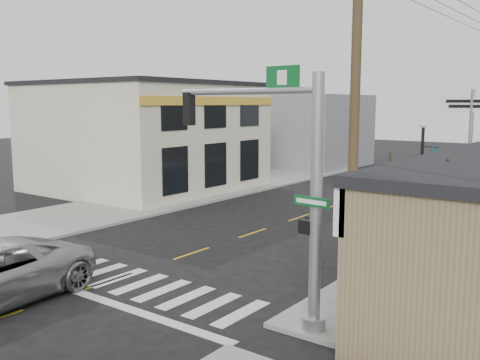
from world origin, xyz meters
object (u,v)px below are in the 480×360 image
Objects in this scene: fire_hydrant at (452,256)px; utility_pole_near at (354,127)px; dance_center_sign at (471,121)px; guide_sign at (404,199)px; bare_tree at (419,168)px; lamp_post at (423,173)px; traffic_signal_pole at (289,173)px.

utility_pole_near reaches higher than fire_hydrant.
dance_center_sign is at bearing 100.68° from fire_hydrant.
utility_pole_near reaches higher than guide_sign.
dance_center_sign reaches higher than bare_tree.
utility_pole_near reaches higher than dance_center_sign.
bare_tree is (2.21, -7.30, 1.05)m from lamp_post.
guide_sign is 6.66m from bare_tree.
lamp_post reaches higher than guide_sign.
bare_tree is at bearing 49.46° from utility_pole_near.
traffic_signal_pole is 0.67× the size of utility_pole_near.
dance_center_sign is (0.61, 15.03, 0.87)m from traffic_signal_pole.
fire_hydrant is 8.98m from dance_center_sign.
dance_center_sign is at bearing 93.10° from utility_pole_near.
fire_hydrant is 5.74m from bare_tree.
guide_sign is 7.97m from utility_pole_near.
lamp_post is at bearing -92.48° from dance_center_sign.
bare_tree is at bearing 54.98° from traffic_signal_pole.
utility_pole_near is (-1.22, -1.37, 1.10)m from bare_tree.
dance_center_sign reaches higher than lamp_post.
bare_tree is (0.22, -4.57, 3.46)m from fire_hydrant.
lamp_post is 8.99m from utility_pole_near.
bare_tree is (1.68, -12.31, -0.86)m from dance_center_sign.
traffic_signal_pole is at bearing -87.07° from guide_sign.
fire_hydrant is at bearing 79.18° from traffic_signal_pole.
lamp_post is at bearing 126.01° from fire_hydrant.
lamp_post is at bearing 94.51° from traffic_signal_pole.
guide_sign is at bearing 148.99° from fire_hydrant.
traffic_signal_pole is 1.34× the size of lamp_post.
utility_pole_near reaches higher than bare_tree.
fire_hydrant is (2.07, 7.30, -3.45)m from traffic_signal_pole.
fire_hydrant is 0.15× the size of lamp_post.
traffic_signal_pole is 3.56m from bare_tree.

